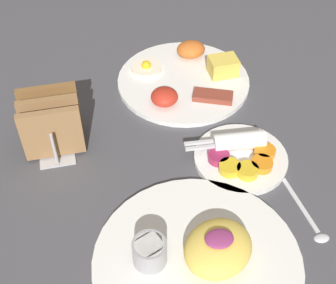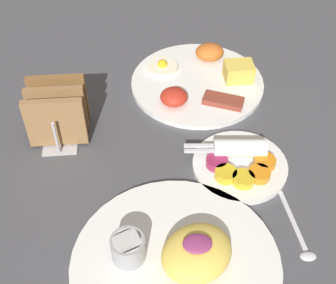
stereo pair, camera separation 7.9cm
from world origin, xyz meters
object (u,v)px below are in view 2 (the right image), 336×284
object	(u,v)px
plate_condiments	(240,163)
plate_foreground	(179,259)
toast_rack	(58,112)
plate_breakfast	(200,80)

from	to	relation	value
plate_condiments	plate_foreground	world-z (taller)	plate_foreground
plate_condiments	plate_foreground	distance (m)	0.21
plate_foreground	toast_rack	size ratio (longest dim) A/B	2.55
plate_breakfast	toast_rack	bearing A→B (deg)	-155.78
plate_breakfast	plate_foreground	bearing A→B (deg)	-101.47
plate_condiments	plate_foreground	size ratio (longest dim) A/B	0.58
plate_foreground	toast_rack	world-z (taller)	toast_rack
plate_condiments	toast_rack	world-z (taller)	toast_rack
plate_condiments	plate_breakfast	bearing A→B (deg)	99.35
toast_rack	plate_foreground	bearing A→B (deg)	-57.03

